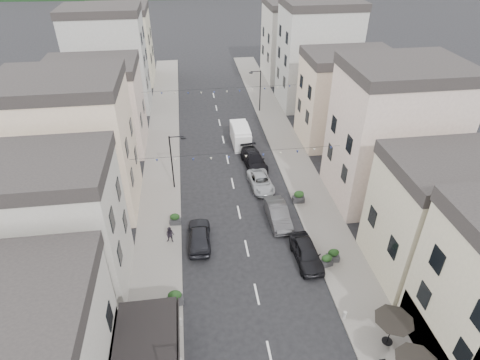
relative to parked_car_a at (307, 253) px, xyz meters
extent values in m
cube|color=slate|center=(-12.10, 18.07, -0.75)|extent=(4.00, 76.00, 0.12)
cube|color=slate|center=(2.90, 18.07, -0.75)|extent=(4.00, 76.00, 0.12)
cube|color=black|center=(-12.10, -8.93, 2.39)|extent=(3.60, 7.50, 0.15)
cube|color=black|center=(-10.30, -8.93, 1.89)|extent=(0.34, 7.50, 0.99)
cylinder|color=black|center=(-10.40, -5.43, 0.79)|extent=(0.10, 0.10, 3.20)
cube|color=#AFAAA0|center=(-19.10, 0.07, 4.19)|extent=(10.00, 7.00, 10.00)
cube|color=#262323|center=(-19.10, 0.07, 9.69)|extent=(10.20, 7.14, 1.00)
cube|color=beige|center=(-19.10, 10.07, 5.19)|extent=(10.00, 8.00, 12.00)
cube|color=#262323|center=(-19.10, 10.07, 11.69)|extent=(10.20, 8.16, 1.00)
cube|color=#BBA397|center=(-19.10, 22.07, 3.94)|extent=(10.00, 8.00, 9.50)
cube|color=#262323|center=(-19.10, 22.07, 9.19)|extent=(10.20, 8.16, 1.00)
cube|color=#9E9E9A|center=(-19.10, 34.07, 5.69)|extent=(10.00, 7.00, 13.00)
cube|color=#262323|center=(-19.10, 34.07, 12.69)|extent=(10.20, 7.14, 1.00)
cube|color=#BEB597|center=(-19.10, 46.07, 4.69)|extent=(10.00, 9.00, 11.00)
cube|color=#262323|center=(-19.10, 46.07, 10.69)|extent=(10.20, 9.18, 1.00)
cube|color=#BEB597|center=(9.90, -1.93, 3.69)|extent=(10.00, 7.00, 9.00)
cube|color=#262323|center=(9.90, -1.93, 8.69)|extent=(10.20, 7.14, 1.00)
cube|color=#BBA397|center=(9.90, 8.07, 5.44)|extent=(10.00, 8.00, 12.50)
cube|color=#262323|center=(9.90, 8.07, 12.19)|extent=(10.20, 8.16, 1.00)
cube|color=beige|center=(9.90, 20.07, 4.19)|extent=(10.00, 7.00, 10.00)
cube|color=#262323|center=(9.90, 20.07, 9.69)|extent=(10.20, 7.14, 1.00)
cube|color=#9E9E9A|center=(9.90, 32.07, 5.94)|extent=(10.00, 8.00, 13.50)
cube|color=#262323|center=(9.90, 32.07, 13.19)|extent=(10.20, 8.16, 1.00)
cube|color=#AFAAA0|center=(9.90, 44.07, 4.94)|extent=(10.00, 9.00, 11.50)
cube|color=#262323|center=(9.90, 44.07, 11.19)|extent=(10.20, 9.18, 1.00)
cylinder|color=black|center=(3.10, -8.33, 0.46)|extent=(0.06, 0.06, 2.30)
cone|color=black|center=(3.10, -8.33, 1.56)|extent=(2.50, 2.50, 0.55)
cylinder|color=black|center=(3.10, -8.33, -0.32)|extent=(0.70, 0.70, 0.04)
cylinder|color=black|center=(-10.70, 12.07, 2.19)|extent=(0.14, 0.14, 6.00)
cylinder|color=black|center=(-10.00, 12.07, 5.09)|extent=(1.40, 0.10, 0.10)
cylinder|color=black|center=(-9.35, 12.07, 4.94)|extent=(0.56, 0.56, 0.08)
cylinder|color=black|center=(1.50, 30.07, 2.19)|extent=(0.14, 0.14, 6.00)
cylinder|color=black|center=(0.80, 30.07, 5.09)|extent=(1.40, 0.10, 0.10)
cylinder|color=black|center=(0.15, 30.07, 4.94)|extent=(0.56, 0.56, 0.08)
cylinder|color=gray|center=(-10.30, -4.93, -0.39)|extent=(0.26, 0.26, 0.60)
cylinder|color=gray|center=(1.10, -5.93, -0.39)|extent=(0.26, 0.26, 0.60)
cylinder|color=black|center=(-4.60, 8.07, 5.19)|extent=(19.00, 0.02, 0.02)
cone|color=beige|center=(-13.31, 8.07, 5.00)|extent=(0.28, 0.28, 0.24)
cone|color=navy|center=(-11.72, 8.07, 4.92)|extent=(0.28, 0.28, 0.24)
cone|color=beige|center=(-10.14, 8.07, 4.84)|extent=(0.28, 0.28, 0.24)
cone|color=navy|center=(-8.56, 8.07, 4.77)|extent=(0.28, 0.28, 0.24)
cone|color=beige|center=(-6.97, 8.07, 4.73)|extent=(0.28, 0.28, 0.24)
cone|color=navy|center=(-5.39, 8.07, 4.70)|extent=(0.28, 0.28, 0.24)
cone|color=beige|center=(-3.81, 8.07, 4.70)|extent=(0.28, 0.28, 0.24)
cone|color=navy|center=(-2.22, 8.07, 4.73)|extent=(0.28, 0.28, 0.24)
cone|color=beige|center=(-0.64, 8.07, 4.77)|extent=(0.28, 0.28, 0.24)
cone|color=navy|center=(0.94, 8.07, 4.84)|extent=(0.28, 0.28, 0.24)
cone|color=beige|center=(2.53, 8.07, 4.92)|extent=(0.28, 0.28, 0.24)
cone|color=navy|center=(4.11, 8.07, 5.00)|extent=(0.28, 0.28, 0.24)
cylinder|color=black|center=(-4.60, 24.07, 5.19)|extent=(19.00, 0.02, 0.02)
cone|color=beige|center=(-13.31, 24.07, 5.00)|extent=(0.28, 0.28, 0.24)
cone|color=navy|center=(-11.72, 24.07, 4.92)|extent=(0.28, 0.28, 0.24)
cone|color=beige|center=(-10.14, 24.07, 4.84)|extent=(0.28, 0.28, 0.24)
cone|color=navy|center=(-8.56, 24.07, 4.77)|extent=(0.28, 0.28, 0.24)
cone|color=beige|center=(-6.97, 24.07, 4.73)|extent=(0.28, 0.28, 0.24)
cone|color=navy|center=(-5.39, 24.07, 4.70)|extent=(0.28, 0.28, 0.24)
cone|color=beige|center=(-3.81, 24.07, 4.70)|extent=(0.28, 0.28, 0.24)
cone|color=navy|center=(-2.22, 24.07, 4.73)|extent=(0.28, 0.28, 0.24)
cone|color=beige|center=(-0.64, 24.07, 4.77)|extent=(0.28, 0.28, 0.24)
cone|color=navy|center=(0.94, 24.07, 4.84)|extent=(0.28, 0.28, 0.24)
cone|color=beige|center=(2.53, 24.07, 4.92)|extent=(0.28, 0.28, 0.24)
cone|color=navy|center=(4.11, 24.07, 5.00)|extent=(0.28, 0.28, 0.24)
imported|color=black|center=(0.00, 0.00, 0.00)|extent=(2.09, 4.82, 1.62)
imported|color=#37373A|center=(-1.23, 5.29, 0.00)|extent=(1.87, 4.99, 1.63)
imported|color=#9A9EA3|center=(-1.80, 10.99, -0.16)|extent=(2.49, 4.84, 1.31)
imported|color=black|center=(-1.80, 15.34, -0.04)|extent=(2.78, 5.54, 1.54)
imported|color=black|center=(-8.54, 3.27, 0.01)|extent=(2.14, 4.89, 1.64)
cube|color=white|center=(-2.57, 20.81, 0.25)|extent=(2.05, 5.11, 2.12)
cube|color=white|center=(-2.56, 20.17, 1.36)|extent=(1.99, 3.41, 0.53)
cylinder|color=black|center=(-3.40, 18.89, -0.44)|extent=(0.27, 0.74, 0.74)
cylinder|color=black|center=(-1.71, 18.91, -0.44)|extent=(0.27, 0.74, 0.74)
cylinder|color=black|center=(-3.43, 22.71, -0.44)|extent=(0.27, 0.74, 0.74)
cylinder|color=black|center=(-1.73, 22.72, -0.44)|extent=(0.27, 0.74, 0.74)
imported|color=black|center=(-13.23, -5.40, 0.10)|extent=(0.61, 0.43, 1.59)
imported|color=black|center=(-10.99, 3.64, 0.09)|extent=(0.88, 0.76, 1.56)
cube|color=#2F2F31|center=(-10.60, -3.10, -0.40)|extent=(1.24, 0.81, 0.57)
ellipsoid|color=black|center=(-10.60, -3.10, 0.23)|extent=(1.01, 0.64, 0.74)
cube|color=#2F3032|center=(-10.60, 6.03, -0.44)|extent=(1.05, 0.63, 0.50)
ellipsoid|color=black|center=(-10.60, 6.03, 0.12)|extent=(0.89, 0.56, 0.64)
cube|color=#2E2E30|center=(1.40, -0.89, -0.44)|extent=(1.09, 0.75, 0.50)
ellipsoid|color=black|center=(1.40, -0.89, 0.10)|extent=(0.87, 0.56, 0.64)
cube|color=#323335|center=(2.11, -0.40, -0.43)|extent=(1.09, 0.67, 0.52)
ellipsoid|color=black|center=(2.11, -0.40, 0.14)|extent=(0.92, 0.58, 0.67)
cube|color=#2A2A2C|center=(1.40, 7.80, -0.41)|extent=(1.18, 0.70, 0.57)
ellipsoid|color=black|center=(1.40, 7.80, 0.22)|extent=(1.00, 0.64, 0.73)
camera|label=1|loc=(-8.59, -22.86, 22.89)|focal=30.00mm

